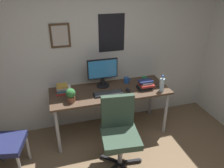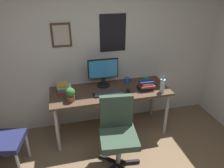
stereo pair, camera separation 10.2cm
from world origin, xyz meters
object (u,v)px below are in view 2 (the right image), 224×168
computer_mouse (128,90)px  water_bottle (162,85)px  coffee_mug_far (127,80)px  book_stack_left (146,85)px  pen_cup (162,83)px  monitor (103,71)px  potted_plant (70,94)px  coffee_mug_near (145,80)px  book_stack_right (64,88)px  office_chair (118,130)px  keyboard (109,93)px

computer_mouse → water_bottle: water_bottle is taller
coffee_mug_far → book_stack_left: 0.34m
water_bottle → pen_cup: (0.08, 0.17, -0.05)m
monitor → water_bottle: (0.78, -0.41, -0.13)m
water_bottle → potted_plant: 1.31m
coffee_mug_near → book_stack_left: (-0.09, -0.23, 0.02)m
book_stack_left → book_stack_right: book_stack_left is taller
potted_plant → water_bottle: bearing=-3.0°
book_stack_right → water_bottle: bearing=-13.8°
office_chair → book_stack_right: bearing=128.7°
monitor → computer_mouse: bearing=-41.0°
water_bottle → potted_plant: (-1.31, 0.07, -0.00)m
keyboard → coffee_mug_near: 0.70m
book_stack_right → coffee_mug_near: bearing=1.0°
office_chair → water_bottle: 0.94m
office_chair → water_bottle: bearing=27.9°
water_bottle → book_stack_right: bearing=166.2°
monitor → computer_mouse: size_ratio=4.18×
pen_cup → potted_plant: bearing=-176.0°
water_bottle → book_stack_right: water_bottle is taller
coffee_mug_near → coffee_mug_far: same height
office_chair → book_stack_left: bearing=43.3°
potted_plant → pen_cup: size_ratio=0.98×
office_chair → pen_cup: office_chair is taller
keyboard → water_bottle: 0.79m
computer_mouse → book_stack_left: 0.28m
office_chair → pen_cup: size_ratio=4.75×
coffee_mug_far → coffee_mug_near: bearing=-10.1°
monitor → coffee_mug_far: size_ratio=3.89×
water_bottle → office_chair: bearing=-152.1°
computer_mouse → coffee_mug_far: bearing=75.1°
keyboard → water_bottle: size_ratio=1.70×
monitor → book_stack_right: (-0.60, -0.07, -0.18)m
office_chair → water_bottle: water_bottle is taller
coffee_mug_near → potted_plant: size_ratio=0.57×
potted_plant → book_stack_left: (1.11, 0.07, -0.04)m
monitor → coffee_mug_near: bearing=-3.6°
coffee_mug_far → water_bottle: bearing=-46.3°
monitor → book_stack_right: monitor is taller
keyboard → coffee_mug_far: (0.37, 0.29, 0.03)m
water_bottle → coffee_mug_near: bearing=107.0°
keyboard → pen_cup: (0.85, 0.04, 0.04)m
water_bottle → book_stack_right: size_ratio=1.18×
water_bottle → coffee_mug_far: size_ratio=2.14×
coffee_mug_far → potted_plant: potted_plant is taller
coffee_mug_far → book_stack_left: size_ratio=0.52×
pen_cup → coffee_mug_near: bearing=133.6°
keyboard → coffee_mug_near: coffee_mug_near is taller
coffee_mug_near → book_stack_right: size_ratio=0.52×
keyboard → water_bottle: bearing=-9.3°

